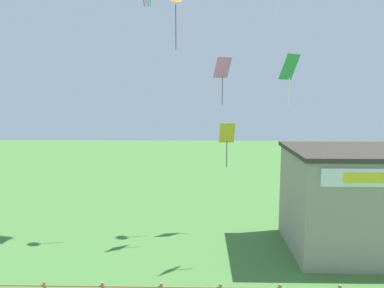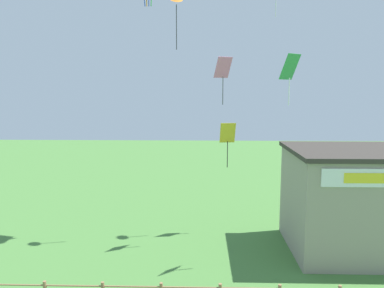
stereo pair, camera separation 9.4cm
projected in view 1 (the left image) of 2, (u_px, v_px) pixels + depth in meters
seaside_building at (366, 200)px, 21.25m from camera, size 8.84×6.30×5.90m
kite_yellow_diamond at (227, 136)px, 23.75m from camera, size 1.02×0.56×2.87m
kite_green_diamond at (289, 70)px, 18.93m from camera, size 1.14×1.07×2.57m
kite_pink_diamond at (223, 71)px, 21.62m from camera, size 1.10×0.94×2.72m
kite_orange_delta at (176, 4)px, 22.15m from camera, size 0.88×0.80×3.15m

